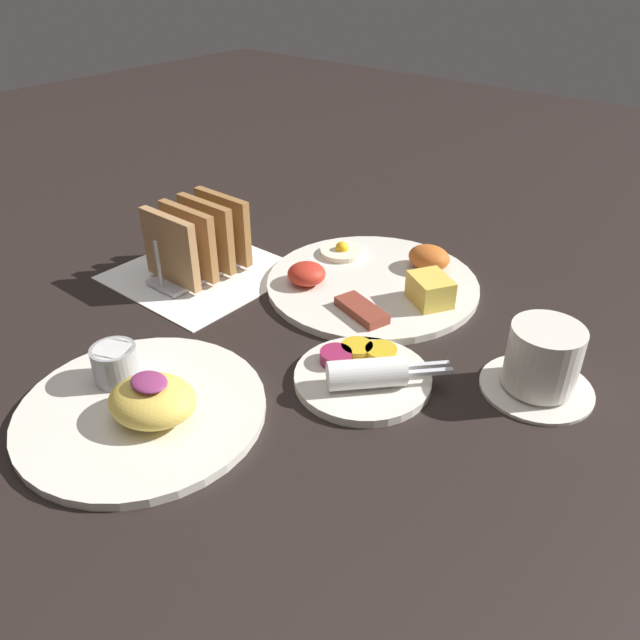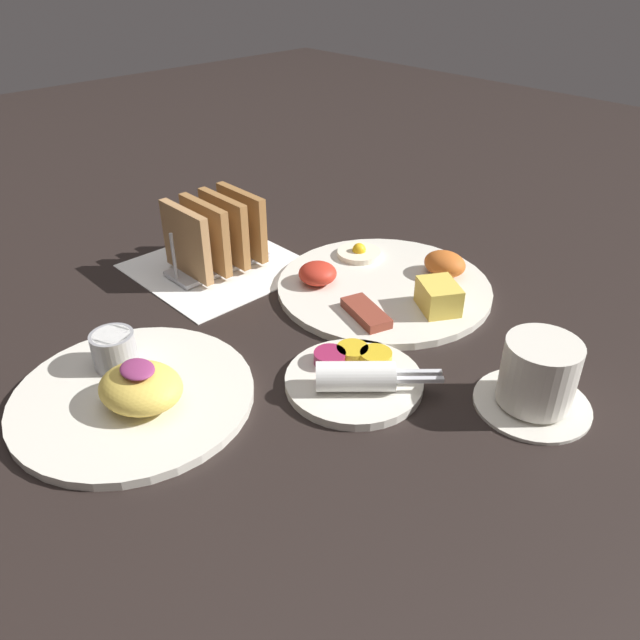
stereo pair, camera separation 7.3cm
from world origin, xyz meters
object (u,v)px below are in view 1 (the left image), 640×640
at_px(plate_condiments, 363,373).
at_px(plate_breakfast, 376,281).
at_px(plate_foreground, 142,403).
at_px(toast_rack, 198,241).
at_px(coffee_cup, 542,362).

bearing_deg(plate_condiments, plate_breakfast, 121.84).
distance_m(plate_foreground, toast_rack, 0.31).
bearing_deg(plate_breakfast, plate_foreground, -94.39).
height_order(plate_foreground, toast_rack, toast_rack).
height_order(plate_breakfast, plate_foreground, plate_foreground).
bearing_deg(plate_breakfast, coffee_cup, -15.39).
bearing_deg(plate_breakfast, plate_condiments, -58.16).
xyz_separation_m(plate_foreground, toast_rack, (-0.19, 0.24, 0.04)).
height_order(plate_breakfast, coffee_cup, coffee_cup).
relative_size(plate_foreground, toast_rack, 1.70).
bearing_deg(toast_rack, plate_breakfast, 30.63).
height_order(toast_rack, coffee_cup, toast_rack).
distance_m(plate_breakfast, coffee_cup, 0.27).
bearing_deg(plate_condiments, coffee_cup, 35.92).
height_order(plate_breakfast, plate_condiments, plate_breakfast).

